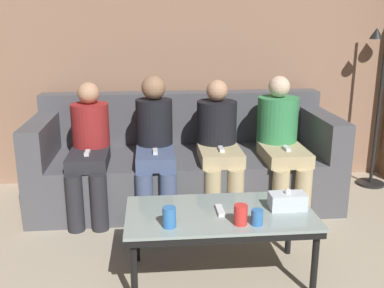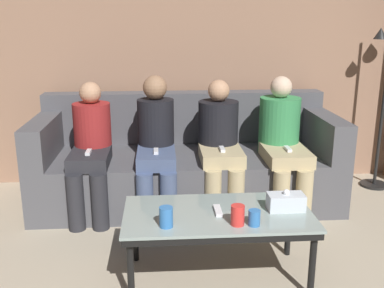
{
  "view_description": "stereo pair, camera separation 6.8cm",
  "coord_description": "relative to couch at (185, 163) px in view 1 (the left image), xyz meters",
  "views": [
    {
      "loc": [
        -0.29,
        -0.51,
        1.56
      ],
      "look_at": [
        0.0,
        2.56,
        0.7
      ],
      "focal_mm": 42.0,
      "sensor_mm": 36.0,
      "label": 1
    },
    {
      "loc": [
        -0.22,
        -0.52,
        1.56
      ],
      "look_at": [
        0.0,
        2.56,
        0.7
      ],
      "focal_mm": 42.0,
      "sensor_mm": 36.0,
      "label": 2
    }
  ],
  "objects": [
    {
      "name": "seated_person_mid_right",
      "position": [
        0.26,
        -0.23,
        0.26
      ],
      "size": [
        0.33,
        0.67,
        1.08
      ],
      "color": "tan",
      "rests_on": "ground_plane"
    },
    {
      "name": "couch",
      "position": [
        0.0,
        0.0,
        0.0
      ],
      "size": [
        2.55,
        0.97,
        0.91
      ],
      "color": "#515156",
      "rests_on": "ground_plane"
    },
    {
      "name": "wall_back",
      "position": [
        0.0,
        0.55,
        0.97
      ],
      "size": [
        12.0,
        0.06,
        2.6
      ],
      "color": "#9E755B",
      "rests_on": "ground_plane"
    },
    {
      "name": "seated_person_right_end",
      "position": [
        0.78,
        -0.23,
        0.27
      ],
      "size": [
        0.34,
        0.72,
        1.1
      ],
      "color": "tan",
      "rests_on": "ground_plane"
    },
    {
      "name": "coffee_table",
      "position": [
        0.11,
        -1.29,
        0.07
      ],
      "size": [
        1.13,
        0.59,
        0.44
      ],
      "color": "#8C9E99",
      "rests_on": "ground_plane"
    },
    {
      "name": "tissue_box",
      "position": [
        0.53,
        -1.28,
        0.16
      ],
      "size": [
        0.22,
        0.12,
        0.13
      ],
      "color": "silver",
      "rests_on": "coffee_table"
    },
    {
      "name": "seated_person_left_end",
      "position": [
        -0.78,
        -0.24,
        0.25
      ],
      "size": [
        0.31,
        0.67,
        1.07
      ],
      "color": "#28282D",
      "rests_on": "ground_plane"
    },
    {
      "name": "cup_far_center",
      "position": [
        -0.2,
        -1.46,
        0.17
      ],
      "size": [
        0.08,
        0.08,
        0.12
      ],
      "color": "#3372BF",
      "rests_on": "coffee_table"
    },
    {
      "name": "cup_near_right",
      "position": [
        0.2,
        -1.47,
        0.17
      ],
      "size": [
        0.08,
        0.08,
        0.12
      ],
      "color": "red",
      "rests_on": "coffee_table"
    },
    {
      "name": "cup_near_left",
      "position": [
        0.29,
        -1.48,
        0.16
      ],
      "size": [
        0.07,
        0.07,
        0.09
      ],
      "color": "#3372BF",
      "rests_on": "coffee_table"
    },
    {
      "name": "game_remote",
      "position": [
        0.11,
        -1.29,
        0.12
      ],
      "size": [
        0.04,
        0.15,
        0.02
      ],
      "color": "white",
      "rests_on": "coffee_table"
    },
    {
      "name": "seated_person_mid_left",
      "position": [
        -0.26,
        -0.24,
        0.27
      ],
      "size": [
        0.31,
        0.68,
        1.12
      ],
      "color": "#47567A",
      "rests_on": "ground_plane"
    },
    {
      "name": "standing_lamp",
      "position": [
        1.84,
        0.18,
        0.71
      ],
      "size": [
        0.31,
        0.26,
        1.69
      ],
      "color": "black",
      "rests_on": "ground_plane"
    }
  ]
}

